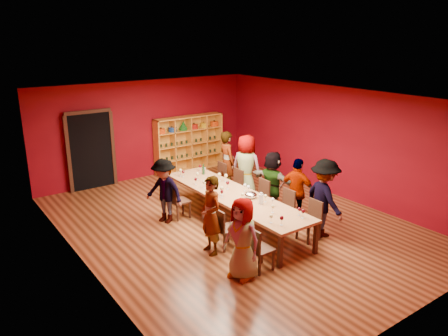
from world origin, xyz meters
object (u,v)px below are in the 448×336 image
(shelving_unit, at_px, (188,141))
(chair_person_right_1, at_px, (285,206))
(person_right_0, at_px, (324,198))
(chair_person_right_4, at_px, (219,177))
(tasting_table, at_px, (233,196))
(chair_person_left_0, at_px, (258,247))
(person_left_3, at_px, (164,191))
(chair_person_right_3, at_px, (235,184))
(person_left_1, at_px, (211,215))
(chair_person_left_3, at_px, (177,199))
(person_left_0, at_px, (242,239))
(person_right_2, at_px, (272,182))
(wine_bottle, at_px, (203,170))
(chair_person_left_1, at_px, (223,227))
(spittoon_bowl, at_px, (251,195))
(person_right_3, at_px, (246,167))
(chair_person_right_2, at_px, (261,195))
(chair_person_right_0, at_px, (312,218))
(person_right_4, at_px, (227,162))
(person_right_1, at_px, (297,191))

(shelving_unit, bearing_deg, chair_person_right_1, -95.42)
(person_right_0, height_order, chair_person_right_4, person_right_0)
(tasting_table, xyz_separation_m, chair_person_left_0, (-0.91, -2.00, -0.20))
(person_left_3, xyz_separation_m, chair_person_right_3, (2.16, 0.07, -0.28))
(person_left_1, relative_size, chair_person_left_3, 1.85)
(chair_person_right_3, bearing_deg, tasting_table, -129.22)
(person_left_0, bearing_deg, chair_person_right_4, 136.57)
(chair_person_left_3, relative_size, chair_person_right_1, 1.00)
(person_right_0, relative_size, person_right_2, 1.13)
(chair_person_right_4, bearing_deg, wine_bottle, -160.65)
(wine_bottle, bearing_deg, person_right_0, -72.62)
(chair_person_left_1, bearing_deg, spittoon_bowl, 22.58)
(shelving_unit, relative_size, person_right_2, 1.54)
(chair_person_right_3, bearing_deg, wine_bottle, 141.34)
(person_right_3, xyz_separation_m, spittoon_bowl, (-1.09, -1.55, -0.08))
(chair_person_left_3, distance_m, person_left_3, 0.44)
(chair_person_left_1, xyz_separation_m, chair_person_right_2, (1.82, 0.95, 0.00))
(chair_person_left_1, bearing_deg, chair_person_right_4, 56.63)
(chair_person_right_0, relative_size, person_right_0, 0.51)
(chair_person_left_0, distance_m, chair_person_left_3, 3.04)
(chair_person_right_2, xyz_separation_m, chair_person_right_3, (0.00, 1.05, 0.00))
(person_right_4, bearing_deg, chair_person_right_3, 168.47)
(tasting_table, distance_m, person_left_0, 2.38)
(person_left_0, relative_size, person_left_1, 0.94)
(chair_person_left_1, height_order, chair_person_right_0, same)
(person_right_0, bearing_deg, spittoon_bowl, 53.50)
(person_right_0, xyz_separation_m, person_right_2, (0.01, 1.71, -0.10))
(chair_person_left_0, bearing_deg, person_right_2, 43.30)
(person_right_3, bearing_deg, person_left_0, 117.74)
(person_left_0, xyz_separation_m, person_right_1, (2.56, 1.19, 0.01))
(wine_bottle, bearing_deg, chair_person_left_0, -107.61)
(person_right_1, bearing_deg, person_right_3, -17.52)
(shelving_unit, xyz_separation_m, person_left_3, (-2.65, -3.27, -0.20))
(wine_bottle, bearing_deg, chair_person_right_2, -67.22)
(person_left_3, bearing_deg, shelving_unit, 117.03)
(shelving_unit, xyz_separation_m, chair_person_right_1, (-0.49, -5.13, -0.49))
(wine_bottle, bearing_deg, chair_person_right_0, -78.60)
(chair_person_left_0, xyz_separation_m, chair_person_right_3, (1.82, 3.11, 0.00))
(chair_person_right_0, bearing_deg, person_left_0, -170.72)
(person_right_2, bearing_deg, chair_person_left_3, 54.56)
(chair_person_right_0, height_order, chair_person_right_3, same)
(tasting_table, distance_m, chair_person_right_2, 0.93)
(person_left_1, bearing_deg, chair_person_right_2, 118.58)
(chair_person_right_1, relative_size, person_right_4, 0.51)
(person_right_0, relative_size, chair_person_right_4, 1.98)
(person_right_3, bearing_deg, person_right_2, 157.71)
(chair_person_left_0, distance_m, person_right_3, 3.82)
(person_left_1, distance_m, person_right_0, 2.61)
(chair_person_right_1, bearing_deg, person_right_0, -66.18)
(chair_person_left_0, distance_m, chair_person_right_4, 4.28)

